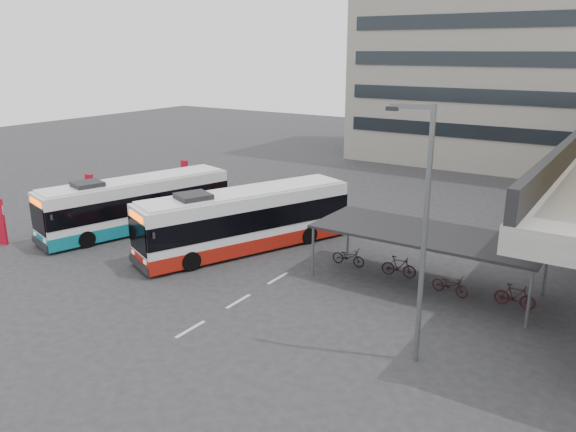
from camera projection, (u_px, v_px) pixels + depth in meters
The scene contains 11 objects.
ground at pixel (236, 268), 27.74m from camera, with size 120.00×120.00×0.00m, color #28282B.
bike_shelter at pixel (424, 251), 25.24m from camera, with size 10.00×4.00×2.54m.
office_block at pixel (537, 24), 49.90m from camera, with size 30.00×15.00×25.00m, color gray.
road_markings at pixel (238, 301), 24.02m from camera, with size 0.15×7.60×0.01m.
bus_main at pixel (246, 220), 29.85m from camera, with size 6.97×11.89×3.50m.
bus_teal at pixel (137, 204), 33.15m from camera, with size 5.50×11.54×3.34m.
pedestrian at pixel (219, 224), 31.38m from camera, with size 0.71×0.46×1.94m, color black.
lamp_post at pixel (422, 222), 18.09m from camera, with size 1.53×0.52×8.79m.
sign_totem_south at pixel (0, 221), 30.67m from camera, with size 0.55×0.32×2.61m.
sign_totem_mid at pixel (90, 193), 36.72m from camera, with size 0.55×0.31×2.59m.
sign_totem_north at pixel (185, 178), 40.81m from camera, with size 0.58×0.18×2.68m.
Camera 1 is at (16.31, -20.23, 10.37)m, focal length 35.00 mm.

